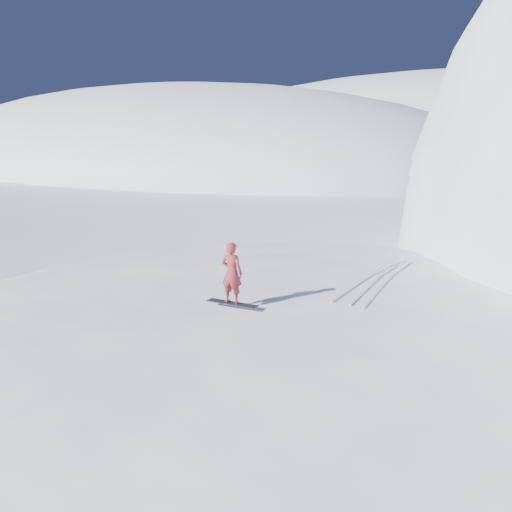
% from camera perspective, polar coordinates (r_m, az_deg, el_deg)
% --- Properties ---
extents(ground, '(400.00, 400.00, 0.00)m').
position_cam_1_polar(ground, '(14.60, 7.35, -15.60)').
color(ground, white).
rests_on(ground, ground).
extents(near_ridge, '(36.00, 28.00, 4.80)m').
position_cam_1_polar(near_ridge, '(16.62, 15.90, -12.29)').
color(near_ridge, white).
rests_on(near_ridge, ground).
extents(far_ridge_a, '(120.00, 70.00, 28.00)m').
position_cam_1_polar(far_ridge_a, '(104.66, -8.62, 8.97)').
color(far_ridge_a, white).
rests_on(far_ridge_a, ground).
extents(far_ridge_c, '(140.00, 90.00, 36.00)m').
position_cam_1_polar(far_ridge_c, '(129.88, 17.78, 9.25)').
color(far_ridge_c, white).
rests_on(far_ridge_c, ground).
extents(wind_bumps, '(16.00, 14.40, 1.00)m').
position_cam_1_polar(wind_bumps, '(16.49, 9.58, -12.17)').
color(wind_bumps, white).
rests_on(wind_bumps, ground).
extents(snowboard, '(1.46, 0.54, 0.02)m').
position_cam_1_polar(snowboard, '(14.94, -2.40, -4.74)').
color(snowboard, black).
rests_on(snowboard, near_ridge).
extents(snowboarder, '(0.65, 0.49, 1.62)m').
position_cam_1_polar(snowboarder, '(14.71, -2.43, -1.70)').
color(snowboarder, maroon).
rests_on(snowboarder, snowboard).
extents(vapor_plume, '(10.48, 8.38, 7.34)m').
position_cam_1_polar(vapor_plume, '(75.25, -3.53, 7.60)').
color(vapor_plume, white).
rests_on(vapor_plume, ground).
extents(board_tracks, '(1.90, 5.94, 0.04)m').
position_cam_1_polar(board_tracks, '(17.79, 12.08, -2.10)').
color(board_tracks, silver).
rests_on(board_tracks, ground).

